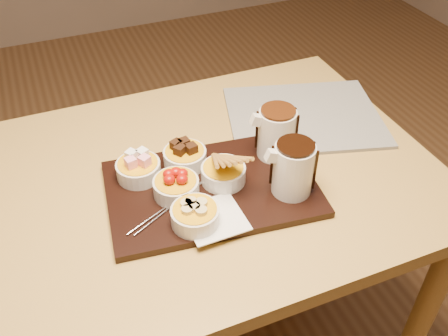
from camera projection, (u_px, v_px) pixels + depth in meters
name	position (u px, v px, depth m)	size (l,w,h in m)	color
dining_table	(183.00, 209.00, 1.22)	(1.20, 0.80, 0.75)	#B48F42
serving_board	(212.00, 189.00, 1.12)	(0.46, 0.30, 0.02)	black
napkin	(214.00, 218.00, 1.03)	(0.12, 0.12, 0.00)	white
bowl_marshmallows	(139.00, 170.00, 1.12)	(0.10, 0.10, 0.04)	silver
bowl_cake	(185.00, 158.00, 1.15)	(0.10, 0.10, 0.04)	silver
bowl_strawberries	(176.00, 187.00, 1.08)	(0.10, 0.10, 0.04)	silver
bowl_biscotti	(223.00, 174.00, 1.11)	(0.10, 0.10, 0.04)	silver
bowl_bananas	(195.00, 216.00, 1.01)	(0.10, 0.10, 0.04)	silver
pitcher_dark_chocolate	(293.00, 169.00, 1.06)	(0.09, 0.09, 0.12)	silver
pitcher_milk_chocolate	(276.00, 133.00, 1.16)	(0.09, 0.09, 0.12)	silver
fondue_skewers	(174.00, 201.00, 1.07)	(0.26, 0.03, 0.01)	silver
newspaper	(304.00, 116.00, 1.34)	(0.40, 0.32, 0.01)	beige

